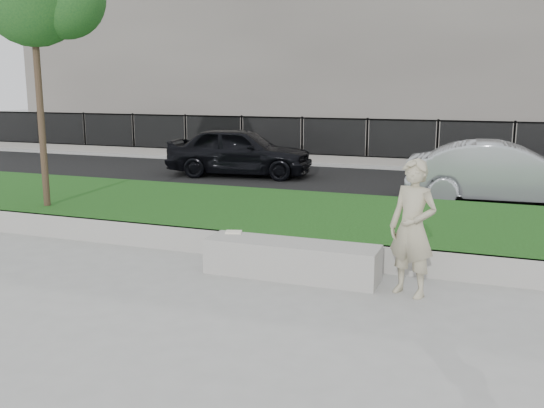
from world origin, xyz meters
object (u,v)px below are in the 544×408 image
at_px(man, 413,228).
at_px(car_dark, 240,151).
at_px(car_silver, 504,173).
at_px(stone_bench, 291,259).
at_px(book, 234,232).

height_order(man, car_dark, man).
xyz_separation_m(man, car_silver, (1.09, 6.67, -0.15)).
distance_m(stone_bench, book, 1.03).
xyz_separation_m(man, book, (-2.65, 0.36, -0.36)).
bearing_deg(car_dark, car_silver, -111.40).
distance_m(man, car_silver, 6.76).
bearing_deg(car_silver, book, 145.62).
bearing_deg(car_silver, stone_bench, 153.26).
xyz_separation_m(stone_bench, book, (-0.97, 0.20, 0.26)).
bearing_deg(book, stone_bench, -28.56).
height_order(stone_bench, car_silver, car_silver).
xyz_separation_m(book, car_silver, (3.73, 6.31, 0.21)).
bearing_deg(car_silver, car_dark, 71.99).
xyz_separation_m(book, car_dark, (-3.46, 8.13, 0.24)).
relative_size(man, book, 7.54).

